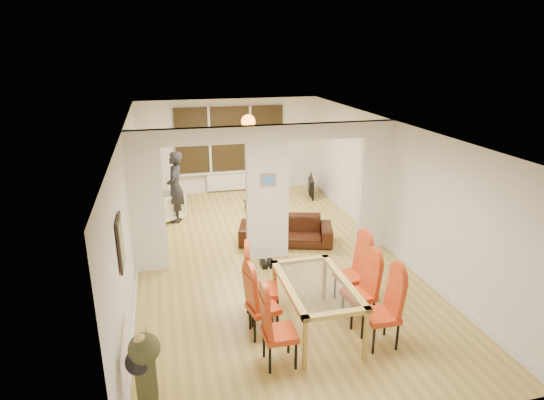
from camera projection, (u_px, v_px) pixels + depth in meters
name	position (u px, v px, depth m)	size (l,w,h in m)	color
floor	(267.00, 256.00, 8.99)	(5.00, 9.00, 0.01)	tan
room_walls	(267.00, 194.00, 8.58)	(5.00, 9.00, 2.60)	silver
divider_wall	(267.00, 194.00, 8.58)	(5.00, 0.18, 2.60)	white
bay_window_blinds	(230.00, 139.00, 12.59)	(3.00, 0.08, 1.80)	black
radiator	(232.00, 181.00, 12.94)	(1.40, 0.08, 0.50)	white
pendant_light	(248.00, 122.00, 11.41)	(0.36, 0.36, 0.36)	orange
stair_newel	(145.00, 349.00, 5.36)	(0.40, 1.20, 1.10)	tan
wall_poster	(120.00, 243.00, 5.71)	(0.04, 0.52, 0.67)	gray
pillar_photo	(268.00, 180.00, 8.39)	(0.30, 0.03, 0.25)	#4C8CD8
dining_table	(316.00, 306.00, 6.54)	(0.93, 1.66, 0.78)	#B09341
dining_chair_la	(280.00, 328.00, 5.80)	(0.42, 0.42, 1.05)	#BA3713
dining_chair_lb	(263.00, 303.00, 6.40)	(0.41, 0.41, 1.02)	#BA3713
dining_chair_lc	(262.00, 285.00, 6.76)	(0.46, 0.46, 1.14)	#BA3713
dining_chair_ra	(381.00, 310.00, 6.17)	(0.43, 0.43, 1.07)	#BA3713
dining_chair_rb	(359.00, 290.00, 6.70)	(0.42, 0.42, 1.05)	#BA3713
dining_chair_rc	(351.00, 272.00, 7.19)	(0.44, 0.44, 1.09)	#BA3713
sofa	(286.00, 230.00, 9.53)	(1.93, 0.75, 0.56)	black
armchair	(164.00, 206.00, 10.77)	(0.76, 0.74, 0.69)	beige
person	(175.00, 187.00, 10.56)	(0.40, 0.61, 1.68)	black
television	(308.00, 186.00, 12.56)	(0.12, 0.93, 0.53)	black
coffee_table	(264.00, 206.00, 11.51)	(0.97, 0.48, 0.22)	#332511
bottle	(256.00, 195.00, 11.48)	(0.08, 0.08, 0.31)	#143F19
bowl	(259.00, 200.00, 11.49)	(0.21, 0.21, 0.05)	#332511
shoes	(267.00, 264.00, 8.57)	(0.24, 0.26, 0.10)	black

